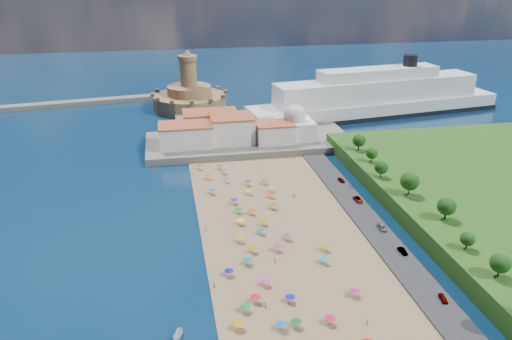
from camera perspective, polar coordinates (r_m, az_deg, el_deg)
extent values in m
plane|color=#071938|center=(154.90, 0.26, -6.33)|extent=(700.00, 700.00, 0.00)
cube|color=#59544C|center=(221.73, -0.77, 3.23)|extent=(90.00, 36.00, 3.00)
cube|color=#59544C|center=(252.54, -7.10, 5.41)|extent=(18.00, 70.00, 2.40)
cube|color=#59544C|center=(307.24, -26.39, 6.34)|extent=(199.03, 34.77, 2.60)
cube|color=silver|center=(213.23, -8.04, 3.91)|extent=(22.00, 14.00, 9.00)
cube|color=silver|center=(216.47, -2.78, 4.67)|extent=(18.00, 16.00, 11.00)
cube|color=silver|center=(216.26, 2.11, 4.25)|extent=(16.00, 12.00, 8.00)
cube|color=silver|center=(227.13, -5.22, 5.34)|extent=(24.00, 14.00, 10.00)
cube|color=silver|center=(222.26, 4.41, 4.71)|extent=(16.00, 16.00, 8.00)
sphere|color=silver|center=(220.51, 4.46, 6.19)|extent=(10.00, 10.00, 10.00)
cylinder|color=silver|center=(219.47, 4.49, 7.14)|extent=(1.20, 1.20, 1.60)
cylinder|color=#98754C|center=(280.61, -7.57, 7.72)|extent=(40.00, 40.00, 8.00)
cylinder|color=#98754C|center=(279.05, -7.64, 9.01)|extent=(24.00, 24.00, 5.00)
cylinder|color=#98754C|center=(277.01, -7.74, 10.92)|extent=(9.00, 9.00, 14.00)
cylinder|color=#98754C|center=(275.51, -7.83, 12.59)|extent=(10.40, 10.40, 2.40)
cone|color=#98754C|center=(275.07, -7.86, 13.14)|extent=(6.00, 6.00, 3.00)
cube|color=black|center=(274.61, 13.42, 6.35)|extent=(142.02, 40.18, 2.26)
cube|color=white|center=(273.81, 13.48, 6.96)|extent=(140.97, 39.65, 8.37)
cube|color=white|center=(271.46, 13.66, 8.95)|extent=(112.83, 32.09, 11.16)
cube|color=white|center=(269.70, 13.83, 10.67)|extent=(66.27, 21.94, 5.58)
cylinder|color=black|center=(278.96, 17.25, 11.87)|extent=(7.44, 7.44, 5.58)
cylinder|color=gray|center=(122.06, -0.04, -14.50)|extent=(0.07, 0.07, 2.00)
cone|color=#C40F3C|center=(121.52, -0.04, -14.16)|extent=(2.50, 2.50, 0.60)
cylinder|color=gray|center=(135.13, -0.97, -10.43)|extent=(0.07, 0.07, 2.00)
cone|color=#106A98|center=(134.64, -0.97, -10.11)|extent=(2.50, 2.50, 0.60)
cylinder|color=gray|center=(127.33, 1.07, -12.74)|extent=(0.07, 0.07, 2.00)
cone|color=#C42A96|center=(126.82, 1.08, -12.41)|extent=(2.50, 2.50, 0.60)
cylinder|color=gray|center=(163.65, 1.95, -4.18)|extent=(0.07, 0.07, 2.00)
cone|color=#7E680B|center=(163.25, 1.96, -3.90)|extent=(2.50, 2.50, 0.60)
cylinder|color=gray|center=(144.99, -1.81, -7.95)|extent=(0.07, 0.07, 2.00)
cone|color=orange|center=(144.54, -1.82, -7.64)|extent=(2.50, 2.50, 0.60)
cylinder|color=gray|center=(122.31, 3.91, -14.48)|extent=(0.07, 0.07, 2.00)
cone|color=#0E1EB8|center=(121.77, 3.92, -14.14)|extent=(2.50, 2.50, 0.60)
cylinder|color=gray|center=(114.63, 2.96, -17.40)|extent=(0.07, 0.07, 2.00)
cone|color=#0D6CAD|center=(114.05, 2.97, -17.05)|extent=(2.50, 2.50, 0.60)
cylinder|color=gray|center=(183.15, -3.42, -1.18)|extent=(0.07, 0.07, 2.00)
cone|color=#C32996|center=(182.79, -3.42, -0.92)|extent=(2.50, 2.50, 0.60)
cylinder|color=gray|center=(175.75, 1.75, -2.21)|extent=(0.07, 0.07, 2.00)
cone|color=#D4BB0B|center=(175.38, 1.75, -1.94)|extent=(2.50, 2.50, 0.60)
cylinder|color=gray|center=(136.87, 7.80, -10.20)|extent=(0.07, 0.07, 2.00)
cone|color=#119A9F|center=(136.39, 7.82, -9.88)|extent=(2.50, 2.50, 0.60)
cylinder|color=gray|center=(117.08, 8.43, -16.66)|extent=(0.07, 0.07, 2.00)
cone|color=#D41156|center=(116.52, 8.45, -16.31)|extent=(2.50, 2.50, 0.60)
cylinder|color=gray|center=(126.14, 11.19, -13.62)|extent=(0.07, 0.07, 2.00)
cone|color=#A52374|center=(125.62, 11.23, -13.29)|extent=(2.50, 2.50, 0.60)
cylinder|color=gray|center=(115.49, 4.63, -17.09)|extent=(0.07, 0.07, 2.00)
cone|color=#126620|center=(114.92, 4.65, -16.75)|extent=(2.50, 2.50, 0.60)
cylinder|color=gray|center=(167.10, -2.55, -3.60)|extent=(0.07, 0.07, 2.00)
cone|color=#0D1FB2|center=(166.71, -2.55, -3.32)|extent=(2.50, 2.50, 0.60)
cylinder|color=gray|center=(160.07, -0.43, -4.81)|extent=(0.07, 0.07, 2.00)
cone|color=#DB4409|center=(159.66, -0.43, -4.53)|extent=(2.50, 2.50, 0.60)
cylinder|color=gray|center=(181.66, 0.98, -1.35)|extent=(0.07, 0.07, 2.00)
cone|color=#157836|center=(181.30, 0.98, -1.09)|extent=(2.50, 2.50, 0.60)
cylinder|color=gray|center=(154.20, -1.80, -5.96)|extent=(0.07, 0.07, 2.00)
cone|color=#E8EB0C|center=(153.77, -1.81, -5.66)|extent=(2.50, 2.50, 0.60)
cylinder|color=gray|center=(140.20, -0.35, -9.10)|extent=(0.07, 0.07, 2.00)
cone|color=#8F730D|center=(139.73, -0.35, -8.78)|extent=(2.50, 2.50, 0.60)
cylinder|color=gray|center=(149.10, 0.61, -7.01)|extent=(0.07, 0.07, 2.00)
cone|color=#106A99|center=(148.66, 0.61, -6.71)|extent=(2.50, 2.50, 0.60)
cylinder|color=gray|center=(171.47, 1.75, -2.87)|extent=(0.07, 0.07, 2.00)
cone|color=#CD3C09|center=(171.09, 1.75, -2.60)|extent=(2.50, 2.50, 0.60)
cylinder|color=gray|center=(195.93, -6.48, 0.34)|extent=(0.07, 0.07, 2.00)
cone|color=red|center=(195.60, -6.49, 0.58)|extent=(2.50, 2.50, 0.60)
cylinder|color=gray|center=(131.07, -3.11, -11.63)|extent=(0.07, 0.07, 2.00)
cone|color=#0D14B1|center=(130.57, -3.12, -11.30)|extent=(2.50, 2.50, 0.60)
cylinder|color=gray|center=(174.54, -5.03, -2.48)|extent=(0.07, 0.07, 2.00)
cone|color=#106097|center=(174.16, -5.04, -2.21)|extent=(2.50, 2.50, 0.60)
cylinder|color=gray|center=(153.85, 0.89, -6.02)|extent=(0.07, 0.07, 2.00)
cone|color=#9A740E|center=(153.42, 0.89, -5.73)|extent=(2.50, 2.50, 0.60)
cylinder|color=gray|center=(180.55, -0.95, -1.50)|extent=(0.07, 0.07, 2.00)
cone|color=#136F25|center=(180.19, -0.95, -1.24)|extent=(2.50, 2.50, 0.60)
cylinder|color=gray|center=(195.23, -4.12, 0.34)|extent=(0.07, 0.07, 2.00)
cone|color=#80660B|center=(194.89, -4.13, 0.59)|extent=(2.50, 2.50, 0.60)
cylinder|color=gray|center=(141.06, 2.43, -8.90)|extent=(0.07, 0.07, 2.00)
cone|color=#BB2875|center=(140.60, 2.44, -8.59)|extent=(2.50, 2.50, 0.60)
cylinder|color=gray|center=(119.31, -1.24, -15.51)|extent=(0.07, 0.07, 2.00)
cone|color=#167F34|center=(118.76, -1.25, -15.17)|extent=(2.50, 2.50, 0.60)
cylinder|color=gray|center=(146.40, 3.61, -7.67)|extent=(0.07, 0.07, 2.00)
cone|color=#A0227C|center=(145.95, 3.62, -7.36)|extent=(2.50, 2.50, 0.60)
cylinder|color=gray|center=(160.86, -2.01, -4.68)|extent=(0.07, 0.07, 2.00)
cone|color=#168027|center=(160.45, -2.01, -4.40)|extent=(2.50, 2.50, 0.60)
cylinder|color=gray|center=(186.49, -5.53, -0.80)|extent=(0.07, 0.07, 2.00)
cone|color=#935E0D|center=(186.13, -5.54, -0.55)|extent=(2.50, 2.50, 0.60)
cylinder|color=gray|center=(114.60, -2.01, -17.39)|extent=(0.07, 0.07, 2.00)
cone|color=#CB870B|center=(114.02, -2.02, -17.04)|extent=(2.50, 2.50, 0.60)
cylinder|color=gray|center=(142.31, 7.92, -8.82)|extent=(0.07, 0.07, 2.00)
cone|color=#9C780E|center=(141.85, 7.94, -8.51)|extent=(2.50, 2.50, 0.60)
cylinder|color=gray|center=(191.00, -3.65, -0.16)|extent=(0.07, 0.07, 2.00)
cone|color=#107B94|center=(190.65, -3.65, 0.09)|extent=(2.50, 2.50, 0.60)
cylinder|color=gray|center=(173.44, -0.84, -2.55)|extent=(0.07, 0.07, 2.00)
cone|color=#FBB00D|center=(173.06, -0.84, -2.28)|extent=(2.50, 2.50, 0.60)
imported|color=tan|center=(118.39, 12.57, -16.63)|extent=(0.62, 0.99, 1.58)
imported|color=tan|center=(136.13, 2.20, -10.24)|extent=(0.96, 1.01, 1.74)
imported|color=tan|center=(158.01, 3.34, -5.27)|extent=(0.53, 0.73, 1.86)
imported|color=tan|center=(120.62, 1.08, -15.11)|extent=(1.01, 1.66, 1.70)
imported|color=tan|center=(171.40, 4.38, -3.02)|extent=(1.48, 0.56, 1.57)
imported|color=tan|center=(151.44, -5.79, -6.68)|extent=(1.11, 1.08, 1.80)
imported|color=tan|center=(126.97, -4.79, -12.99)|extent=(0.76, 0.79, 1.83)
imported|color=tan|center=(189.72, 0.89, -0.31)|extent=(0.81, 1.23, 1.77)
imported|color=tan|center=(190.67, -7.29, -0.40)|extent=(0.80, 1.07, 1.69)
imported|color=white|center=(114.20, -8.90, -18.17)|extent=(2.93, 4.36, 1.58)
imported|color=gray|center=(130.01, 20.61, -13.55)|extent=(1.93, 3.68, 1.20)
imported|color=gray|center=(171.64, 11.58, -3.29)|extent=(2.32, 4.72, 1.29)
imported|color=gray|center=(185.60, 9.72, -1.13)|extent=(2.02, 3.84, 1.25)
imported|color=gray|center=(155.63, 14.24, -6.38)|extent=(1.84, 4.48, 1.30)
imported|color=gray|center=(145.28, 16.41, -8.87)|extent=(1.56, 3.83, 1.24)
cylinder|color=#382314|center=(133.32, 25.98, -10.41)|extent=(0.50, 0.50, 2.70)
sphere|color=#14380F|center=(132.11, 26.16, -9.51)|extent=(4.87, 4.87, 4.87)
cylinder|color=#382314|center=(141.92, 22.92, -7.94)|extent=(0.50, 0.50, 2.12)
sphere|color=#14380F|center=(141.02, 23.03, -7.26)|extent=(3.82, 3.82, 3.82)
cylinder|color=#382314|center=(155.10, 20.82, -4.77)|extent=(0.50, 0.50, 3.00)
sphere|color=#14380F|center=(153.95, 20.96, -3.87)|extent=(5.41, 5.41, 5.41)
cylinder|color=#382314|center=(167.18, 17.06, -2.18)|extent=(0.50, 0.50, 3.41)
sphere|color=#14380F|center=(165.98, 17.18, -1.22)|extent=(6.13, 6.13, 6.13)
cylinder|color=#382314|center=(178.49, 14.06, -0.39)|extent=(0.50, 0.50, 2.63)
sphere|color=#14380F|center=(177.61, 14.13, 0.31)|extent=(4.73, 4.73, 4.73)
cylinder|color=#382314|center=(191.42, 13.06, 1.26)|extent=(0.50, 0.50, 2.47)
sphere|color=#14380F|center=(190.65, 13.12, 1.88)|extent=(4.45, 4.45, 4.45)
cylinder|color=#382314|center=(202.58, 11.64, 2.64)|extent=(0.50, 0.50, 2.90)
sphere|color=#14380F|center=(201.73, 11.69, 3.34)|extent=(5.22, 5.22, 5.22)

